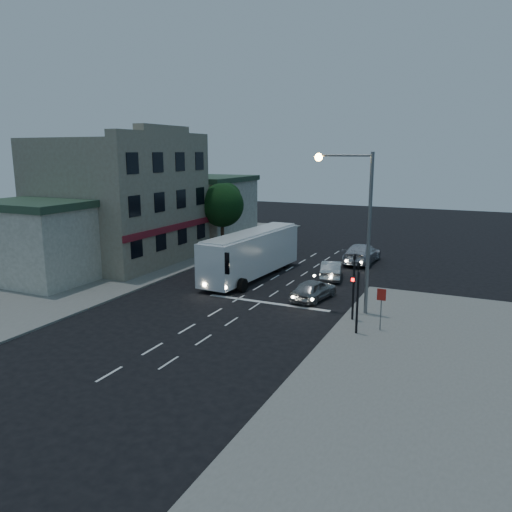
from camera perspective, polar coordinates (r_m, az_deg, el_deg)
The scene contains 16 objects.
ground at distance 29.97m, azimuth -3.76°, elevation -5.91°, with size 120.00×120.00×0.00m, color black.
sidewalk_near at distance 22.92m, azimuth 21.39°, elevation -12.33°, with size 12.00×24.00×0.12m, color slate.
sidewalk_far at distance 43.44m, azimuth -13.86°, elevation -0.54°, with size 12.00×50.00×0.12m, color slate.
road_markings at distance 32.26m, azimuth 1.06°, elevation -4.57°, with size 8.00×30.55×0.01m.
tour_bus at distance 36.61m, azimuth -0.49°, elevation 0.38°, with size 3.08×11.23×3.41m.
car_suv at distance 31.47m, azimuth 6.58°, elevation -3.83°, with size 1.57×3.91×1.33m, color gray.
car_sedan_a at distance 36.81m, azimuth 8.61°, elevation -1.57°, with size 1.41×4.04×1.33m, color #B5B5B5.
car_sedan_b at distance 42.50m, azimuth 12.00°, elevation 0.29°, with size 2.23×5.49×1.59m, color silver.
traffic_signal_main at distance 27.36m, azimuth 11.11°, elevation -2.57°, with size 0.25×0.35×4.10m.
traffic_signal_side at distance 25.34m, azimuth 11.57°, elevation -3.75°, with size 0.18×0.15×4.10m.
regulatory_sign at distance 26.29m, azimuth 14.12°, elevation -5.17°, with size 0.45×0.12×2.20m.
streetlight at distance 28.17m, azimuth 11.57°, elevation 4.69°, with size 3.32×0.44×9.00m.
main_building at distance 43.27m, azimuth -15.19°, elevation 6.19°, with size 10.12×12.00×11.00m.
low_building_south at distance 37.89m, azimuth -23.87°, elevation 1.53°, with size 7.40×5.40×5.70m.
low_building_north at distance 52.93m, azimuth -6.35°, elevation 5.57°, with size 9.40×9.40×6.50m.
street_tree at distance 45.90m, azimuth -3.90°, elevation 6.04°, with size 4.00×4.00×6.20m.
Camera 1 is at (13.72, -25.03, 9.14)m, focal length 35.00 mm.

